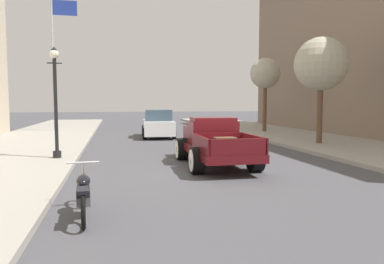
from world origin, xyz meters
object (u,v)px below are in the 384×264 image
at_px(hotrod_truck_maroon, 213,142).
at_px(street_tree_nearest, 321,65).
at_px(motorcycle_parked, 83,193).
at_px(street_tree_second, 265,74).
at_px(car_background_white, 158,124).
at_px(street_lamp_near, 55,94).
at_px(flagpole, 56,48).

distance_m(hotrod_truck_maroon, street_tree_nearest, 8.00).
distance_m(motorcycle_parked, street_tree_second, 19.62).
xyz_separation_m(hotrod_truck_maroon, street_tree_second, (6.61, 11.16, 3.21)).
xyz_separation_m(motorcycle_parked, car_background_white, (3.15, 15.05, 0.33)).
bearing_deg(street_lamp_near, street_tree_second, 38.99).
distance_m(hotrod_truck_maroon, flagpole, 17.26).
bearing_deg(hotrod_truck_maroon, street_tree_second, 59.36).
bearing_deg(hotrod_truck_maroon, motorcycle_parked, -127.20).
xyz_separation_m(flagpole, street_tree_second, (13.67, -3.77, -1.81)).
height_order(hotrod_truck_maroon, flagpole, flagpole).
xyz_separation_m(car_background_white, street_lamp_near, (-4.55, -8.42, 1.62)).
bearing_deg(flagpole, motorcycle_parked, -80.87).
height_order(hotrod_truck_maroon, street_tree_nearest, street_tree_nearest).
bearing_deg(hotrod_truck_maroon, flagpole, 115.32).
relative_size(hotrod_truck_maroon, car_background_white, 1.13).
bearing_deg(motorcycle_parked, hotrod_truck_maroon, 52.80).
bearing_deg(car_background_white, hotrod_truck_maroon, -85.97).
height_order(flagpole, street_tree_second, flagpole).
height_order(motorcycle_parked, street_tree_nearest, street_tree_nearest).
distance_m(street_lamp_near, street_tree_nearest, 11.85).
bearing_deg(car_background_white, street_lamp_near, -118.39).
bearing_deg(street_tree_second, motorcycle_parked, -122.80).
bearing_deg(flagpole, hotrod_truck_maroon, -64.68).
xyz_separation_m(hotrod_truck_maroon, motorcycle_parked, (-3.85, -5.07, -0.31)).
height_order(hotrod_truck_maroon, motorcycle_parked, hotrod_truck_maroon).
bearing_deg(motorcycle_parked, flagpole, 99.13).
relative_size(hotrod_truck_maroon, motorcycle_parked, 2.34).
relative_size(car_background_white, street_tree_second, 0.90).
distance_m(motorcycle_parked, street_lamp_near, 7.05).
distance_m(car_background_white, street_lamp_near, 9.71).
relative_size(hotrod_truck_maroon, street_tree_nearest, 1.00).
bearing_deg(hotrod_truck_maroon, street_tree_nearest, 31.57).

